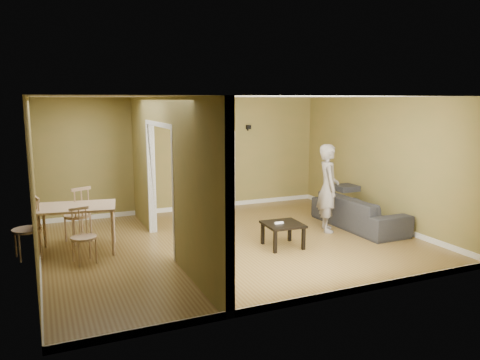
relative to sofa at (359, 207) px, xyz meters
The scene contains 16 objects.
room_shell 2.84m from the sofa, behind, with size 6.50×6.50×6.50m.
partition 4.00m from the sofa, behind, with size 0.22×5.50×2.60m, color olive, non-canonical shape.
wall_speaker 3.34m from the sofa, 113.60° to the left, with size 0.10×0.10×0.10m, color black.
sofa is the anchor object (origin of this frame).
person 0.93m from the sofa, behind, with size 0.57×0.73×2.01m, color slate.
bookshelf 3.40m from the sofa, 127.79° to the left, with size 0.77×0.34×1.83m.
paper_box_navy_a 3.31m from the sofa, 127.83° to the left, with size 0.43×0.28×0.22m, color navy.
paper_box_teal 3.39m from the sofa, 128.96° to the left, with size 0.45×0.29×0.23m, color #216B56.
paper_box_navy_b 3.45m from the sofa, 128.81° to the left, with size 0.43×0.28×0.22m, color navy.
paper_box_navy_c 3.49m from the sofa, 128.49° to the left, with size 0.44×0.29×0.23m, color navy.
coffee_table 2.09m from the sofa, 165.42° to the right, with size 0.64×0.64×0.43m.
game_controller 2.17m from the sofa, 165.99° to the right, with size 0.16×0.04×0.03m, color white.
dining_table 5.38m from the sofa, behind, with size 1.27×0.84×0.79m.
chair_left 6.14m from the sofa, behind, with size 0.46×0.46×1.00m, color tan, non-canonical shape.
chair_near 5.29m from the sofa, behind, with size 0.40×0.40×0.88m, color tan, non-canonical shape.
chair_far 5.42m from the sofa, 166.97° to the left, with size 0.47×0.47×1.03m, color tan, non-canonical shape.
Camera 1 is at (-3.15, -7.53, 2.56)m, focal length 35.00 mm.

